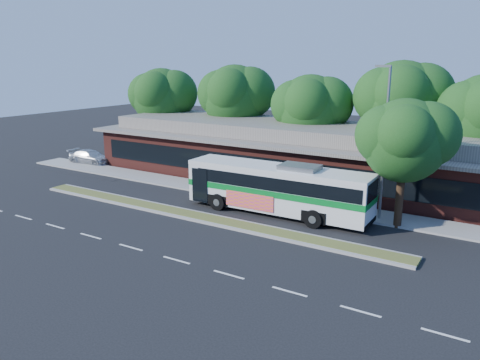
{
  "coord_description": "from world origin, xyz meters",
  "views": [
    {
      "loc": [
        16.54,
        -21.04,
        9.25
      ],
      "look_at": [
        1.51,
        3.19,
        2.0
      ],
      "focal_mm": 35.0,
      "sensor_mm": 36.0,
      "label": 1
    }
  ],
  "objects_px": {
    "transit_bus": "(278,186)",
    "lamp_post": "(384,139)",
    "sedan": "(90,157)",
    "sidewalk_tree": "(411,139)"
  },
  "relations": [
    {
      "from": "lamp_post",
      "to": "sedan",
      "type": "relative_size",
      "value": 2.06
    },
    {
      "from": "sedan",
      "to": "sidewalk_tree",
      "type": "bearing_deg",
      "value": -99.7
    },
    {
      "from": "lamp_post",
      "to": "sedan",
      "type": "distance_m",
      "value": 27.69
    },
    {
      "from": "lamp_post",
      "to": "sidewalk_tree",
      "type": "distance_m",
      "value": 1.73
    },
    {
      "from": "sidewalk_tree",
      "to": "lamp_post",
      "type": "bearing_deg",
      "value": 159.89
    },
    {
      "from": "transit_bus",
      "to": "sedan",
      "type": "relative_size",
      "value": 2.68
    },
    {
      "from": "transit_bus",
      "to": "sidewalk_tree",
      "type": "relative_size",
      "value": 1.61
    },
    {
      "from": "lamp_post",
      "to": "sedan",
      "type": "bearing_deg",
      "value": 176.23
    },
    {
      "from": "transit_bus",
      "to": "lamp_post",
      "type": "bearing_deg",
      "value": 20.05
    },
    {
      "from": "lamp_post",
      "to": "sedan",
      "type": "xyz_separation_m",
      "value": [
        -27.3,
        1.8,
        -4.27
      ]
    }
  ]
}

